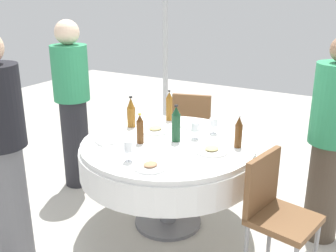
{
  "coord_description": "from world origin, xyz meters",
  "views": [
    {
      "loc": [
        2.55,
        1.45,
        1.88
      ],
      "look_at": [
        0.0,
        0.0,
        0.87
      ],
      "focal_mm": 42.4,
      "sensor_mm": 36.0,
      "label": 1
    }
  ],
  "objects_px": {
    "plate_north": "(192,126)",
    "person_far": "(331,140)",
    "bottle_brown_left": "(239,132)",
    "bottle_amber_far": "(131,113)",
    "bottle_brown_right": "(140,129)",
    "person_front": "(73,102)",
    "dining_table": "(168,159)",
    "plate_rear": "(212,150)",
    "chair_mid": "(274,207)",
    "bottle_amber_south": "(169,106)",
    "bottle_dark_green_front": "(176,124)",
    "wine_glass_right": "(214,123)",
    "wine_glass_south": "(128,147)",
    "plate_inner": "(155,130)",
    "plate_near": "(150,166)",
    "person_left": "(2,152)",
    "wine_glass_west": "(195,128)",
    "chair_west": "(193,124)"
  },
  "relations": [
    {
      "from": "plate_rear",
      "to": "chair_mid",
      "type": "relative_size",
      "value": 0.29
    },
    {
      "from": "dining_table",
      "to": "wine_glass_west",
      "type": "bearing_deg",
      "value": 138.73
    },
    {
      "from": "wine_glass_west",
      "to": "plate_inner",
      "type": "bearing_deg",
      "value": -88.66
    },
    {
      "from": "wine_glass_right",
      "to": "wine_glass_west",
      "type": "relative_size",
      "value": 0.93
    },
    {
      "from": "bottle_dark_green_front",
      "to": "dining_table",
      "type": "bearing_deg",
      "value": -41.96
    },
    {
      "from": "bottle_brown_left",
      "to": "wine_glass_west",
      "type": "height_order",
      "value": "bottle_brown_left"
    },
    {
      "from": "plate_rear",
      "to": "plate_inner",
      "type": "bearing_deg",
      "value": -106.66
    },
    {
      "from": "bottle_dark_green_front",
      "to": "plate_near",
      "type": "distance_m",
      "value": 0.55
    },
    {
      "from": "wine_glass_south",
      "to": "chair_west",
      "type": "height_order",
      "value": "wine_glass_south"
    },
    {
      "from": "chair_mid",
      "to": "bottle_brown_right",
      "type": "bearing_deg",
      "value": -81.6
    },
    {
      "from": "bottle_brown_right",
      "to": "wine_glass_right",
      "type": "height_order",
      "value": "bottle_brown_right"
    },
    {
      "from": "dining_table",
      "to": "plate_rear",
      "type": "relative_size",
      "value": 5.66
    },
    {
      "from": "plate_inner",
      "to": "plate_near",
      "type": "xyz_separation_m",
      "value": [
        0.65,
        0.35,
        0.0
      ]
    },
    {
      "from": "plate_rear",
      "to": "plate_north",
      "type": "distance_m",
      "value": 0.57
    },
    {
      "from": "wine_glass_right",
      "to": "wine_glass_south",
      "type": "height_order",
      "value": "wine_glass_south"
    },
    {
      "from": "plate_near",
      "to": "bottle_amber_far",
      "type": "bearing_deg",
      "value": -137.06
    },
    {
      "from": "bottle_dark_green_front",
      "to": "person_front",
      "type": "relative_size",
      "value": 0.18
    },
    {
      "from": "plate_north",
      "to": "person_far",
      "type": "height_order",
      "value": "person_far"
    },
    {
      "from": "dining_table",
      "to": "wine_glass_west",
      "type": "height_order",
      "value": "wine_glass_west"
    },
    {
      "from": "plate_rear",
      "to": "plate_near",
      "type": "distance_m",
      "value": 0.53
    },
    {
      "from": "plate_inner",
      "to": "person_far",
      "type": "bearing_deg",
      "value": 101.32
    },
    {
      "from": "plate_north",
      "to": "person_front",
      "type": "bearing_deg",
      "value": -78.72
    },
    {
      "from": "wine_glass_west",
      "to": "plate_inner",
      "type": "distance_m",
      "value": 0.38
    },
    {
      "from": "bottle_brown_right",
      "to": "chair_west",
      "type": "height_order",
      "value": "bottle_brown_right"
    },
    {
      "from": "dining_table",
      "to": "plate_inner",
      "type": "distance_m",
      "value": 0.32
    },
    {
      "from": "plate_near",
      "to": "dining_table",
      "type": "bearing_deg",
      "value": -164.2
    },
    {
      "from": "wine_glass_south",
      "to": "plate_near",
      "type": "xyz_separation_m",
      "value": [
        0.03,
        0.2,
        -0.09
      ]
    },
    {
      "from": "plate_near",
      "to": "person_far",
      "type": "bearing_deg",
      "value": 132.32
    },
    {
      "from": "wine_glass_south",
      "to": "plate_rear",
      "type": "height_order",
      "value": "wine_glass_south"
    },
    {
      "from": "bottle_amber_south",
      "to": "chair_mid",
      "type": "relative_size",
      "value": 0.32
    },
    {
      "from": "bottle_brown_left",
      "to": "wine_glass_west",
      "type": "distance_m",
      "value": 0.37
    },
    {
      "from": "bottle_brown_right",
      "to": "chair_mid",
      "type": "bearing_deg",
      "value": 86.57
    },
    {
      "from": "plate_near",
      "to": "chair_mid",
      "type": "xyz_separation_m",
      "value": [
        -0.29,
        0.78,
        -0.23
      ]
    },
    {
      "from": "plate_rear",
      "to": "person_front",
      "type": "height_order",
      "value": "person_front"
    },
    {
      "from": "bottle_amber_far",
      "to": "wine_glass_right",
      "type": "relative_size",
      "value": 2.1
    },
    {
      "from": "bottle_dark_green_front",
      "to": "person_left",
      "type": "bearing_deg",
      "value": -35.51
    },
    {
      "from": "plate_inner",
      "to": "person_left",
      "type": "height_order",
      "value": "person_left"
    },
    {
      "from": "bottle_amber_south",
      "to": "wine_glass_right",
      "type": "distance_m",
      "value": 0.52
    },
    {
      "from": "plate_inner",
      "to": "plate_rear",
      "type": "height_order",
      "value": "same"
    },
    {
      "from": "person_left",
      "to": "wine_glass_west",
      "type": "bearing_deg",
      "value": -90.98
    },
    {
      "from": "person_left",
      "to": "chair_mid",
      "type": "relative_size",
      "value": 1.9
    },
    {
      "from": "person_far",
      "to": "chair_mid",
      "type": "relative_size",
      "value": 1.83
    },
    {
      "from": "bottle_amber_far",
      "to": "bottle_brown_right",
      "type": "distance_m",
      "value": 0.41
    },
    {
      "from": "plate_north",
      "to": "bottle_brown_left",
      "type": "bearing_deg",
      "value": 64.01
    },
    {
      "from": "bottle_amber_south",
      "to": "chair_west",
      "type": "xyz_separation_m",
      "value": [
        -0.59,
        -0.04,
        -0.35
      ]
    },
    {
      "from": "dining_table",
      "to": "bottle_dark_green_front",
      "type": "relative_size",
      "value": 4.72
    },
    {
      "from": "wine_glass_right",
      "to": "wine_glass_south",
      "type": "relative_size",
      "value": 0.87
    },
    {
      "from": "plate_rear",
      "to": "person_left",
      "type": "height_order",
      "value": "person_left"
    },
    {
      "from": "plate_inner",
      "to": "plate_near",
      "type": "height_order",
      "value": "same"
    },
    {
      "from": "bottle_brown_right",
      "to": "chair_west",
      "type": "distance_m",
      "value": 1.26
    }
  ]
}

